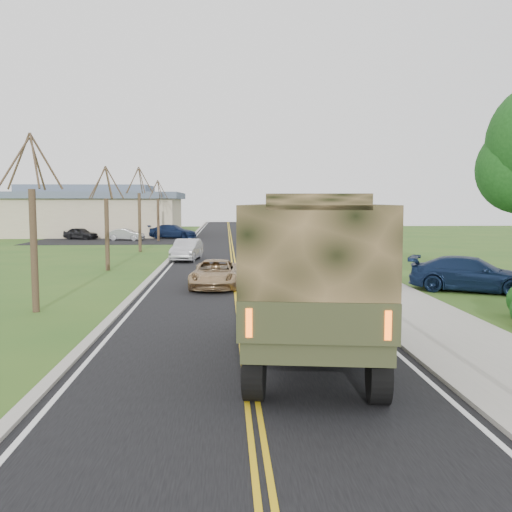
{
  "coord_description": "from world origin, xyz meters",
  "views": [
    {
      "loc": [
        -0.48,
        -9.67,
        3.75
      ],
      "look_at": [
        0.62,
        10.98,
        1.8
      ],
      "focal_mm": 40.0,
      "sensor_mm": 36.0,
      "label": 1
    }
  ],
  "objects": [
    {
      "name": "curb_left",
      "position": [
        -4.15,
        40.0,
        0.05
      ],
      "size": [
        0.3,
        120.0,
        0.1
      ],
      "primitive_type": "cube",
      "color": "#9E998E",
      "rests_on": "ground"
    },
    {
      "name": "sedan_silver",
      "position": [
        -3.0,
        27.19,
        0.69
      ],
      "size": [
        1.98,
        4.33,
        1.38
      ],
      "primitive_type": "imported",
      "rotation": [
        0.0,
        0.0,
        -0.13
      ],
      "color": "silver",
      "rests_on": "ground"
    },
    {
      "name": "bare_tree_a",
      "position": [
        -7.0,
        10.0,
        2.63
      ],
      "size": [
        1.93,
        2.26,
        6.08
      ],
      "color": "#38281C",
      "rests_on": "ground"
    },
    {
      "name": "pickup_navy",
      "position": [
        9.85,
        13.62,
        0.74
      ],
      "size": [
        5.46,
        4.09,
        1.47
      ],
      "primitive_type": "imported",
      "rotation": [
        0.0,
        0.0,
        1.11
      ],
      "color": "#101E3D",
      "rests_on": "ground"
    },
    {
      "name": "military_truck",
      "position": [
        1.57,
        3.33,
        2.23
      ],
      "size": [
        3.76,
        8.11,
        3.9
      ],
      "rotation": [
        0.0,
        0.0,
        -0.14
      ],
      "color": "black",
      "rests_on": "ground"
    },
    {
      "name": "bare_tree_b",
      "position": [
        -7.0,
        22.0,
        2.48
      ],
      "size": [
        1.83,
        2.14,
        5.73
      ],
      "color": "#38281C",
      "rests_on": "ground"
    },
    {
      "name": "lot_car_dark",
      "position": [
        -15.16,
        48.83,
        0.61
      ],
      "size": [
        3.86,
        2.75,
        1.22
      ],
      "primitive_type": "imported",
      "rotation": [
        0.0,
        0.0,
        1.16
      ],
      "color": "black",
      "rests_on": "ground"
    },
    {
      "name": "suv_champagne",
      "position": [
        -0.95,
        15.33,
        0.61
      ],
      "size": [
        2.3,
        4.51,
        1.22
      ],
      "primitive_type": "imported",
      "rotation": [
        0.0,
        0.0,
        -0.06
      ],
      "color": "tan",
      "rests_on": "ground"
    },
    {
      "name": "bare_tree_d",
      "position": [
        -7.0,
        46.0,
        2.55
      ],
      "size": [
        1.88,
        2.2,
        5.91
      ],
      "color": "#38281C",
      "rests_on": "ground"
    },
    {
      "name": "sidewalk_right",
      "position": [
        5.9,
        40.0,
        0.05
      ],
      "size": [
        3.2,
        120.0,
        0.1
      ],
      "primitive_type": "cube",
      "color": "#9E998E",
      "rests_on": "ground"
    },
    {
      "name": "lot_car_navy",
      "position": [
        -5.95,
        50.0,
        0.72
      ],
      "size": [
        5.34,
        3.22,
        1.45
      ],
      "primitive_type": "imported",
      "rotation": [
        0.0,
        0.0,
        1.32
      ],
      "color": "#101D3E",
      "rests_on": "ground"
    },
    {
      "name": "bare_tree_c",
      "position": [
        -7.0,
        34.0,
        2.78
      ],
      "size": [
        2.04,
        2.39,
        6.42
      ],
      "color": "#38281C",
      "rests_on": "ground"
    },
    {
      "name": "curb_right",
      "position": [
        4.15,
        40.0,
        0.06
      ],
      "size": [
        0.3,
        120.0,
        0.12
      ],
      "primitive_type": "cube",
      "color": "#9E998E",
      "rests_on": "ground"
    },
    {
      "name": "road",
      "position": [
        0.0,
        40.0,
        0.01
      ],
      "size": [
        8.0,
        120.0,
        0.01
      ],
      "primitive_type": "cube",
      "color": "black",
      "rests_on": "ground"
    },
    {
      "name": "ground",
      "position": [
        0.0,
        0.0,
        0.0
      ],
      "size": [
        160.0,
        160.0,
        0.0
      ],
      "primitive_type": "plane",
      "color": "#2C541C",
      "rests_on": "ground"
    },
    {
      "name": "commercial_building",
      "position": [
        -15.98,
        55.97,
        2.69
      ],
      "size": [
        25.5,
        21.5,
        5.65
      ],
      "color": "tan",
      "rests_on": "ground"
    },
    {
      "name": "lot_car_silver",
      "position": [
        -10.33,
        47.08,
        0.58
      ],
      "size": [
        3.68,
        1.8,
        1.16
      ],
      "primitive_type": "imported",
      "rotation": [
        0.0,
        0.0,
        1.41
      ],
      "color": "#ABACB0",
      "rests_on": "ground"
    }
  ]
}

